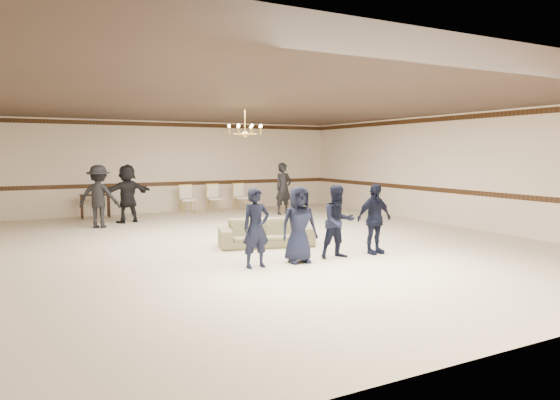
{
  "coord_description": "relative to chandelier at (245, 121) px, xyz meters",
  "views": [
    {
      "loc": [
        -4.99,
        -10.4,
        2.1
      ],
      "look_at": [
        0.19,
        -0.5,
        1.03
      ],
      "focal_mm": 31.92,
      "sensor_mm": 36.0,
      "label": 1
    }
  ],
  "objects": [
    {
      "name": "banquet_chair_left",
      "position": [
        0.13,
        5.29,
        -2.39
      ],
      "size": [
        0.47,
        0.47,
        0.97
      ],
      "primitive_type": null,
      "rotation": [
        0.0,
        0.0,
        -0.01
      ],
      "color": "#F6EACF",
      "rests_on": "floor"
    },
    {
      "name": "boy_d",
      "position": [
        1.48,
        -3.26,
        -2.14
      ],
      "size": [
        0.87,
        0.39,
        1.46
      ],
      "primitive_type": "imported",
      "rotation": [
        0.0,
        0.0,
        0.04
      ],
      "color": "black",
      "rests_on": "floor"
    },
    {
      "name": "boy_c",
      "position": [
        0.58,
        -3.26,
        -2.14
      ],
      "size": [
        0.76,
        0.62,
        1.46
      ],
      "primitive_type": "imported",
      "rotation": [
        0.0,
        0.0,
        -0.09
      ],
      "color": "black",
      "rests_on": "floor"
    },
    {
      "name": "adult_left",
      "position": [
        -3.06,
        3.18,
        -2.0
      ],
      "size": [
        1.31,
        1.11,
        1.76
      ],
      "primitive_type": "imported",
      "rotation": [
        0.0,
        0.0,
        2.66
      ],
      "color": "black",
      "rests_on": "floor"
    },
    {
      "name": "settee",
      "position": [
        -0.14,
        -1.46,
        -2.57
      ],
      "size": [
        2.23,
        1.31,
        0.61
      ],
      "primitive_type": "imported",
      "rotation": [
        0.0,
        0.0,
        -0.25
      ],
      "color": "#797450",
      "rests_on": "floor"
    },
    {
      "name": "boy_b",
      "position": [
        -0.32,
        -3.26,
        -2.14
      ],
      "size": [
        0.76,
        0.55,
        1.46
      ],
      "primitive_type": "imported",
      "rotation": [
        0.0,
        0.0,
        -0.12
      ],
      "color": "black",
      "rests_on": "floor"
    },
    {
      "name": "room",
      "position": [
        0.0,
        -1.0,
        -1.28
      ],
      "size": [
        12.01,
        14.01,
        3.21
      ],
      "color": "beige",
      "rests_on": "ground"
    },
    {
      "name": "console_table",
      "position": [
        -2.87,
        5.49,
        -2.49
      ],
      "size": [
        0.92,
        0.39,
        0.77
      ],
      "primitive_type": "cube",
      "rotation": [
        0.0,
        0.0,
        -0.0
      ],
      "color": "black",
      "rests_on": "floor"
    },
    {
      "name": "chair_rail",
      "position": [
        0.0,
        5.99,
        -1.88
      ],
      "size": [
        12.0,
        0.02,
        0.14
      ],
      "primitive_type": "cube",
      "color": "#3B2111",
      "rests_on": "wall_back"
    },
    {
      "name": "chandelier",
      "position": [
        0.0,
        0.0,
        0.0
      ],
      "size": [
        0.94,
        0.94,
        0.89
      ],
      "primitive_type": null,
      "color": "gold",
      "rests_on": "ceiling"
    },
    {
      "name": "boy_a",
      "position": [
        -1.22,
        -3.26,
        -2.14
      ],
      "size": [
        0.54,
        0.37,
        1.46
      ],
      "primitive_type": "imported",
      "rotation": [
        0.0,
        0.0,
        0.03
      ],
      "color": "black",
      "rests_on": "floor"
    },
    {
      "name": "adult_right",
      "position": [
        2.94,
        3.48,
        -2.0
      ],
      "size": [
        0.7,
        0.51,
        1.76
      ],
      "primitive_type": "imported",
      "rotation": [
        0.0,
        0.0,
        0.15
      ],
      "color": "black",
      "rests_on": "floor"
    },
    {
      "name": "adult_mid",
      "position": [
        -2.16,
        3.88,
        -2.0
      ],
      "size": [
        1.71,
        0.92,
        1.76
      ],
      "primitive_type": "imported",
      "rotation": [
        0.0,
        0.0,
        3.4
      ],
      "color": "black",
      "rests_on": "floor"
    },
    {
      "name": "banquet_chair_right",
      "position": [
        2.13,
        5.29,
        -2.39
      ],
      "size": [
        0.51,
        0.51,
        0.97
      ],
      "primitive_type": null,
      "rotation": [
        0.0,
        0.0,
        0.09
      ],
      "color": "#F6EACF",
      "rests_on": "floor"
    },
    {
      "name": "crown_molding",
      "position": [
        0.0,
        5.99,
        0.21
      ],
      "size": [
        12.0,
        0.02,
        0.14
      ],
      "primitive_type": "cube",
      "color": "#3B2111",
      "rests_on": "wall_back"
    },
    {
      "name": "banquet_chair_mid",
      "position": [
        1.13,
        5.29,
        -2.39
      ],
      "size": [
        0.51,
        0.51,
        0.97
      ],
      "primitive_type": null,
      "rotation": [
        0.0,
        0.0,
        -0.08
      ],
      "color": "#F6EACF",
      "rests_on": "floor"
    }
  ]
}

